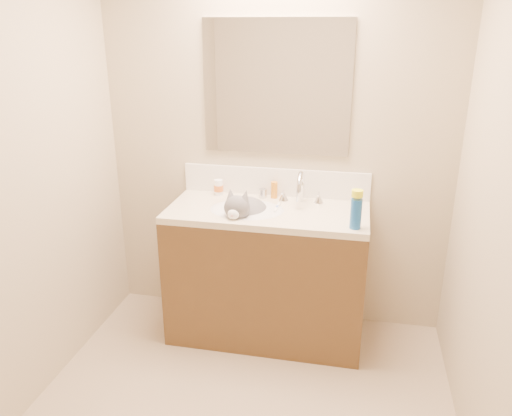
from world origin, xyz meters
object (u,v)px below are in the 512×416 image
at_px(pill_bottle, 219,187).
at_px(faucet, 301,190).
at_px(cat, 244,214).
at_px(spray_can, 356,214).
at_px(vanity_cabinet, 267,276).
at_px(basin, 247,220).
at_px(silver_jar, 263,193).
at_px(amber_bottle, 274,190).

bearing_deg(pill_bottle, faucet, -6.57).
distance_m(cat, spray_can, 0.69).
relative_size(vanity_cabinet, pill_bottle, 11.95).
height_order(basin, spray_can, spray_can).
distance_m(faucet, pill_bottle, 0.54).
bearing_deg(vanity_cabinet, pill_bottle, 151.01).
relative_size(silver_jar, amber_bottle, 0.55).
relative_size(faucet, spray_can, 1.68).
xyz_separation_m(vanity_cabinet, cat, (-0.14, -0.03, 0.42)).
relative_size(pill_bottle, amber_bottle, 0.95).
bearing_deg(vanity_cabinet, basin, -165.96).
relative_size(amber_bottle, spray_can, 0.63).
xyz_separation_m(silver_jar, amber_bottle, (0.07, 0.01, 0.02)).
relative_size(faucet, cat, 0.67).
bearing_deg(cat, pill_bottle, 139.97).
xyz_separation_m(vanity_cabinet, amber_bottle, (0.00, 0.21, 0.50)).
bearing_deg(spray_can, faucet, 135.46).
distance_m(pill_bottle, silver_jar, 0.29).
distance_m(basin, faucet, 0.38).
bearing_deg(pill_bottle, silver_jar, 0.36).
distance_m(cat, pill_bottle, 0.33).
relative_size(faucet, silver_jar, 4.80).
xyz_separation_m(cat, pill_bottle, (-0.22, 0.23, 0.08)).
distance_m(basin, silver_jar, 0.26).
height_order(cat, amber_bottle, cat).
bearing_deg(vanity_cabinet, spray_can, -20.75).
height_order(pill_bottle, silver_jar, pill_bottle).
bearing_deg(basin, vanity_cabinet, 14.04).
xyz_separation_m(basin, faucet, (0.30, 0.17, 0.16)).
height_order(faucet, spray_can, faucet).
height_order(faucet, silver_jar, faucet).
xyz_separation_m(vanity_cabinet, pill_bottle, (-0.36, 0.20, 0.50)).
distance_m(vanity_cabinet, amber_bottle, 0.55).
distance_m(silver_jar, spray_can, 0.71).
distance_m(pill_bottle, spray_can, 0.96).
relative_size(basin, silver_jar, 7.72).
bearing_deg(vanity_cabinet, silver_jar, 108.78).
bearing_deg(silver_jar, pill_bottle, -179.64).
bearing_deg(pill_bottle, amber_bottle, 2.04).
xyz_separation_m(vanity_cabinet, spray_can, (0.52, -0.20, 0.53)).
bearing_deg(faucet, amber_bottle, 156.96).
bearing_deg(basin, cat, -177.81).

